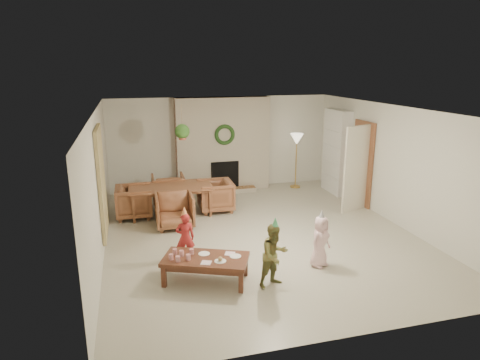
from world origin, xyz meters
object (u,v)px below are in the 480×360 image
object	(u,v)px
dining_chair_far	(168,189)
coffee_table_top	(206,259)
dining_chair_near	(175,211)
dining_chair_left	(134,202)
dining_table	(171,200)
dining_chair_right	(215,196)
child_plaid	(274,255)
child_pink	(320,241)
child_red	(185,238)

from	to	relation	value
dining_chair_far	coffee_table_top	xyz separation A→B (m)	(0.18, -4.09, 0.01)
dining_chair_near	dining_chair_left	bearing A→B (deg)	135.00
dining_table	dining_chair_near	xyz separation A→B (m)	(-0.02, -0.82, 0.03)
dining_chair_left	dining_chair_right	distance (m)	1.84
child_plaid	dining_chair_near	bearing A→B (deg)	94.07
dining_table	dining_chair_near	distance (m)	0.82
child_pink	child_red	bearing A→B (deg)	130.85
dining_chair_far	child_pink	xyz separation A→B (m)	(2.14, -4.07, 0.08)
dining_chair_right	child_plaid	distance (m)	3.66
coffee_table_top	child_pink	world-z (taller)	child_pink
dining_chair_left	child_pink	xyz separation A→B (m)	(2.97, -3.27, 0.08)
dining_table	dining_chair_right	distance (m)	1.02
dining_chair_near	dining_chair_far	bearing A→B (deg)	90.00
coffee_table_top	child_plaid	distance (m)	1.08
dining_chair_near	child_red	size ratio (longest dim) A/B	0.89
coffee_table_top	child_pink	xyz separation A→B (m)	(1.96, 0.02, 0.07)
dining_chair_near	child_red	xyz separation A→B (m)	(-0.01, -1.69, 0.08)
dining_chair_near	dining_chair_far	xyz separation A→B (m)	(0.03, 1.64, 0.00)
child_plaid	dining_table	bearing A→B (deg)	89.13
child_plaid	child_pink	distance (m)	1.05
dining_table	dining_chair_near	size ratio (longest dim) A/B	2.34
child_pink	coffee_table_top	bearing A→B (deg)	150.38
dining_chair_far	dining_chair_right	xyz separation A→B (m)	(1.01, -0.84, 0.00)
dining_chair_right	dining_chair_near	bearing A→B (deg)	-51.34
coffee_table_top	child_red	distance (m)	0.80
dining_chair_left	child_pink	size ratio (longest dim) A/B	0.89
dining_table	child_red	world-z (taller)	child_red
child_red	dining_chair_right	bearing A→B (deg)	-110.47
dining_chair_left	dining_chair_right	size ratio (longest dim) A/B	1.00
dining_chair_far	dining_chair_left	xyz separation A→B (m)	(-0.83, -0.80, 0.00)
dining_chair_right	child_pink	world-z (taller)	child_pink
dining_chair_left	child_red	bearing A→B (deg)	-161.41
dining_chair_far	child_plaid	world-z (taller)	child_plaid
dining_chair_left	child_red	xyz separation A→B (m)	(0.80, -2.53, 0.08)
dining_chair_near	dining_chair_far	size ratio (longest dim) A/B	1.00
dining_chair_near	coffee_table_top	distance (m)	2.47
dining_chair_right	coffee_table_top	world-z (taller)	dining_chair_right
dining_chair_near	coffee_table_top	world-z (taller)	dining_chair_near
dining_table	dining_chair_left	xyz separation A→B (m)	(-0.82, 0.02, 0.03)
coffee_table_top	child_plaid	bearing A→B (deg)	1.41
dining_chair_near	child_plaid	size ratio (longest dim) A/B	0.79
dining_chair_right	coffee_table_top	xyz separation A→B (m)	(-0.83, -3.26, 0.01)
dining_chair_left	dining_chair_far	bearing A→B (deg)	-45.00
dining_chair_far	coffee_table_top	bearing A→B (deg)	93.53
dining_table	dining_chair_far	distance (m)	0.82
dining_chair_right	dining_chair_far	bearing A→B (deg)	-128.66
dining_chair_near	child_red	distance (m)	1.70
dining_chair_right	child_pink	bearing A→B (deg)	20.35
dining_chair_near	dining_table	bearing A→B (deg)	90.00
dining_chair_near	child_red	bearing A→B (deg)	-89.10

